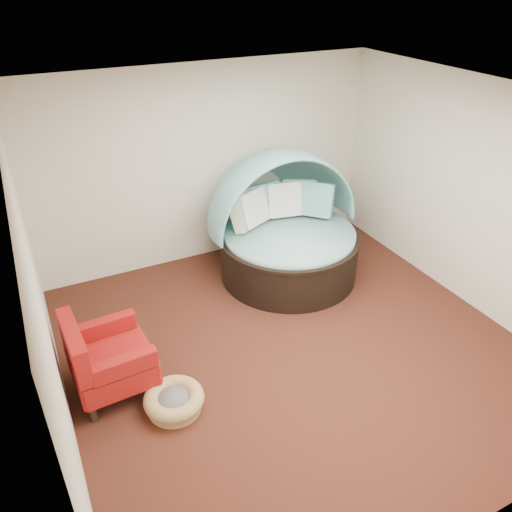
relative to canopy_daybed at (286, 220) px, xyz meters
name	(u,v)px	position (x,y,z in m)	size (l,w,h in m)	color
floor	(294,347)	(-0.72, -1.52, -0.82)	(5.00, 5.00, 0.00)	#4A1F15
wall_back	(209,165)	(-0.72, 0.98, 0.58)	(5.00, 5.00, 0.00)	beige
wall_front	(498,411)	(-0.72, -4.02, 0.58)	(5.00, 5.00, 0.00)	beige
wall_left	(41,306)	(-3.22, -1.52, 0.58)	(5.00, 5.00, 0.00)	beige
wall_right	(476,198)	(1.78, -1.52, 0.58)	(5.00, 5.00, 0.00)	beige
ceiling	(306,104)	(-0.72, -1.52, 1.98)	(5.00, 5.00, 0.00)	white
canopy_daybed	(286,220)	(0.00, 0.00, 0.00)	(2.12, 2.00, 1.77)	black
pet_basket	(174,400)	(-2.26, -1.80, -0.71)	(0.80, 0.80, 0.21)	olive
red_armchair	(106,359)	(-2.78, -1.26, -0.39)	(0.84, 0.84, 0.93)	black
side_table	(107,349)	(-2.72, -0.96, -0.52)	(0.62, 0.62, 0.46)	black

